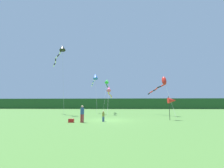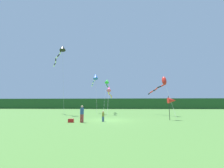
% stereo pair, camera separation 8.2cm
% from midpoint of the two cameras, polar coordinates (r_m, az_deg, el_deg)
% --- Properties ---
extents(ground_plane, '(120.00, 120.00, 0.00)m').
position_cam_midpoint_polar(ground_plane, '(17.27, -0.95, -13.83)').
color(ground_plane, '#477533').
extents(distant_treeline, '(108.00, 3.84, 4.20)m').
position_cam_midpoint_polar(distant_treeline, '(62.15, 1.96, -7.62)').
color(distant_treeline, '#234C23').
rests_on(distant_treeline, ground).
extents(person_adult, '(0.37, 0.37, 1.68)m').
position_cam_midpoint_polar(person_adult, '(15.29, -11.39, -10.91)').
color(person_adult, '#B23338').
rests_on(person_adult, ground).
extents(person_child, '(0.24, 0.24, 1.11)m').
position_cam_midpoint_polar(person_child, '(15.83, -3.32, -12.09)').
color(person_child, '#334C8C').
rests_on(person_child, ground).
extents(cooler_box, '(0.51, 0.33, 0.36)m').
position_cam_midpoint_polar(cooler_box, '(15.69, -15.45, -13.49)').
color(cooler_box, red).
rests_on(cooler_box, ground).
extents(banner_flag_pole, '(0.90, 0.70, 2.73)m').
position_cam_midpoint_polar(banner_flag_pole, '(18.56, 22.23, -5.98)').
color(banner_flag_pole, black).
rests_on(banner_flag_pole, ground).
extents(kite_rainbow, '(0.77, 8.08, 5.23)m').
position_cam_midpoint_polar(kite_rainbow, '(26.78, -1.01, -2.35)').
color(kite_rainbow, '#B2B2B2').
rests_on(kite_rainbow, ground).
extents(kite_black, '(5.65, 7.67, 12.26)m').
position_cam_midpoint_polar(kite_black, '(28.56, -18.91, 12.24)').
color(kite_black, '#B2B2B2').
rests_on(kite_black, ground).
extents(kite_blue, '(2.39, 7.01, 7.75)m').
position_cam_midpoint_polar(kite_blue, '(28.52, -6.45, 2.55)').
color(kite_blue, '#B2B2B2').
rests_on(kite_blue, ground).
extents(kite_red, '(2.12, 8.34, 6.29)m').
position_cam_midpoint_polar(kite_red, '(25.22, 18.83, 0.34)').
color(kite_red, '#B2B2B2').
rests_on(kite_red, ground).
extents(kite_green, '(0.94, 8.74, 7.44)m').
position_cam_midpoint_polar(kite_green, '(32.06, -1.82, 0.77)').
color(kite_green, '#B2B2B2').
rests_on(kite_green, ground).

